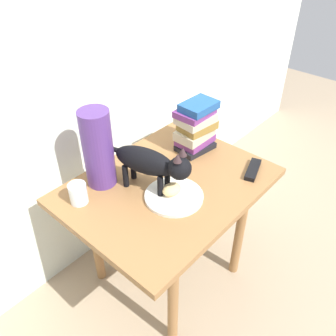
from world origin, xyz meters
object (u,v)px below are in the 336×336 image
at_px(green_vase, 98,149).
at_px(tv_remote, 253,170).
at_px(bread_roll, 172,189).
at_px(plate, 174,196).
at_px(cat, 151,163).
at_px(side_table, 168,197).
at_px(candle_jar, 78,194).
at_px(book_stack, 196,126).

bearing_deg(green_vase, tv_remote, -42.15).
distance_m(bread_roll, tv_remote, 0.39).
xyz_separation_m(plate, cat, (-0.02, 0.10, 0.13)).
bearing_deg(plate, green_vase, 113.14).
distance_m(plate, green_vase, 0.35).
height_order(side_table, cat, cat).
height_order(side_table, green_vase, green_vase).
height_order(cat, tv_remote, cat).
relative_size(cat, candle_jar, 5.50).
relative_size(side_table, green_vase, 2.55).
bearing_deg(plate, bread_roll, 107.74).
height_order(side_table, tv_remote, tv_remote).
xyz_separation_m(side_table, plate, (-0.05, -0.08, 0.09)).
xyz_separation_m(bread_roll, book_stack, (0.33, 0.15, 0.08)).
bearing_deg(bread_roll, tv_remote, -23.25).
xyz_separation_m(cat, green_vase, (-0.10, 0.19, 0.03)).
height_order(side_table, book_stack, book_stack).
relative_size(cat, tv_remote, 3.12).
bearing_deg(candle_jar, side_table, -30.27).
bearing_deg(book_stack, plate, -154.86).
bearing_deg(tv_remote, plate, 139.07).
distance_m(bread_roll, green_vase, 0.33).
distance_m(side_table, tv_remote, 0.39).
bearing_deg(side_table, book_stack, 15.66).
height_order(candle_jar, tv_remote, candle_jar).
bearing_deg(green_vase, book_stack, -16.44).
distance_m(side_table, green_vase, 0.37).
xyz_separation_m(plate, bread_roll, (-0.00, 0.01, 0.03)).
relative_size(plate, bread_roll, 2.93).
bearing_deg(plate, tv_remote, -22.16).
bearing_deg(side_table, candle_jar, 149.73).
distance_m(candle_jar, tv_remote, 0.74).
xyz_separation_m(plate, book_stack, (0.33, 0.16, 0.11)).
xyz_separation_m(side_table, cat, (-0.07, 0.02, 0.21)).
distance_m(plate, cat, 0.16).
bearing_deg(candle_jar, plate, -44.62).
height_order(plate, tv_remote, tv_remote).
bearing_deg(cat, green_vase, 118.97).
relative_size(green_vase, tv_remote, 2.21).
height_order(bread_roll, candle_jar, candle_jar).
bearing_deg(bread_roll, plate, -72.26).
bearing_deg(cat, plate, -79.09).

